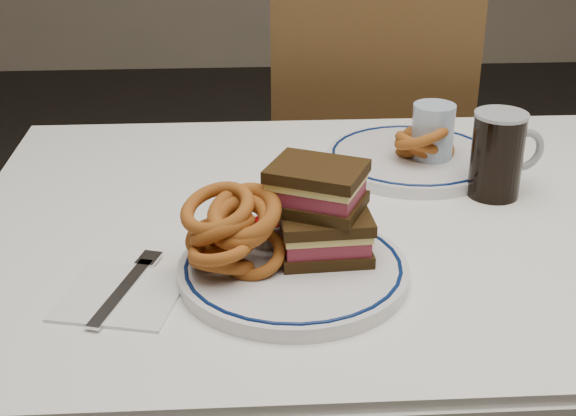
{
  "coord_description": "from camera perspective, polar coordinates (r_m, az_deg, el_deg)",
  "views": [
    {
      "loc": [
        -0.22,
        -1.07,
        1.28
      ],
      "look_at": [
        -0.16,
        -0.16,
        0.84
      ],
      "focal_mm": 50.0,
      "sensor_mm": 36.0,
      "label": 1
    }
  ],
  "objects": [
    {
      "name": "ketchup_ramekin",
      "position": [
        1.08,
        -1.43,
        -1.59
      ],
      "size": [
        0.05,
        0.05,
        0.03
      ],
      "color": "silver",
      "rests_on": "main_plate"
    },
    {
      "name": "beer_mug",
      "position": [
        1.29,
        14.75,
        3.75
      ],
      "size": [
        0.12,
        0.08,
        0.14
      ],
      "color": "black",
      "rests_on": "dining_table"
    },
    {
      "name": "far_plate",
      "position": [
        1.4,
        8.83,
        3.53
      ],
      "size": [
        0.29,
        0.29,
        0.02
      ],
      "color": "silver",
      "rests_on": "dining_table"
    },
    {
      "name": "reuben_sandwich",
      "position": [
        1.03,
        2.34,
        -0.21
      ],
      "size": [
        0.15,
        0.13,
        0.12
      ],
      "color": "black",
      "rests_on": "main_plate"
    },
    {
      "name": "water_glass",
      "position": [
        1.38,
        10.23,
        5.02
      ],
      "size": [
        0.07,
        0.07,
        0.11
      ],
      "primitive_type": "cylinder",
      "color": "#A9BFDA",
      "rests_on": "dining_table"
    },
    {
      "name": "dining_table",
      "position": [
        1.27,
        7.0,
        -4.72
      ],
      "size": [
        1.27,
        0.87,
        0.75
      ],
      "color": "silver",
      "rests_on": "floor"
    },
    {
      "name": "chair_far",
      "position": [
        2.01,
        5.63,
        3.99
      ],
      "size": [
        0.5,
        0.5,
        1.0
      ],
      "color": "#4B3318",
      "rests_on": "floor"
    },
    {
      "name": "napkin_fork",
      "position": [
        1.03,
        -11.66,
        -5.94
      ],
      "size": [
        0.17,
        0.19,
        0.01
      ],
      "color": "silver",
      "rests_on": "dining_table"
    },
    {
      "name": "onion_rings_far",
      "position": [
        1.38,
        9.5,
        4.62
      ],
      "size": [
        0.12,
        0.12,
        0.09
      ],
      "color": "brown",
      "rests_on": "far_plate"
    },
    {
      "name": "main_plate",
      "position": [
        1.04,
        0.37,
        -4.41
      ],
      "size": [
        0.3,
        0.3,
        0.02
      ],
      "color": "silver",
      "rests_on": "dining_table"
    },
    {
      "name": "onion_rings_main",
      "position": [
        1.01,
        -4.14,
        -1.72
      ],
      "size": [
        0.14,
        0.13,
        0.13
      ],
      "color": "brown",
      "rests_on": "main_plate"
    }
  ]
}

